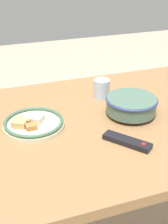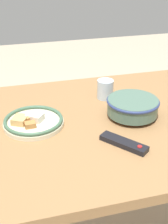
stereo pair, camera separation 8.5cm
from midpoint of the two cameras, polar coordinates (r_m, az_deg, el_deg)
The scene contains 5 objects.
dining_table at distance 1.34m, azimuth -0.06°, elevation -4.86°, with size 1.41×0.93×0.78m.
noodle_bowl at distance 1.33m, azimuth 6.83°, elevation 1.32°, with size 0.22×0.22×0.08m.
food_plate at distance 1.27m, azimuth -11.17°, elevation -2.07°, with size 0.24×0.24×0.05m.
tv_remote at distance 1.16m, azimuth 5.79°, elevation -5.41°, with size 0.15×0.17×0.02m.
drinking_glass at distance 1.48m, azimuth 1.60°, elevation 4.26°, with size 0.08×0.08×0.09m.
Camera 1 is at (0.41, 1.05, 1.43)m, focal length 50.00 mm.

